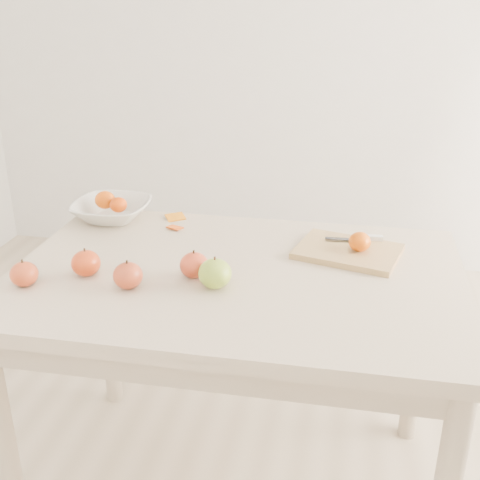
# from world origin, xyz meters

# --- Properties ---
(table) EXTENTS (1.20, 0.80, 0.75)m
(table) POSITION_xyz_m (0.00, 0.00, 0.65)
(table) COLOR beige
(table) RESTS_ON ground
(cutting_board) EXTENTS (0.32, 0.27, 0.02)m
(cutting_board) POSITION_xyz_m (0.29, 0.17, 0.76)
(cutting_board) COLOR tan
(cutting_board) RESTS_ON table
(board_tangerine) EXTENTS (0.06, 0.06, 0.05)m
(board_tangerine) POSITION_xyz_m (0.32, 0.16, 0.80)
(board_tangerine) COLOR #CE5C07
(board_tangerine) RESTS_ON cutting_board
(fruit_bowl) EXTENTS (0.24, 0.24, 0.06)m
(fruit_bowl) POSITION_xyz_m (-0.47, 0.31, 0.78)
(fruit_bowl) COLOR silver
(fruit_bowl) RESTS_ON table
(bowl_tangerine_near) EXTENTS (0.07, 0.07, 0.06)m
(bowl_tangerine_near) POSITION_xyz_m (-0.50, 0.32, 0.81)
(bowl_tangerine_near) COLOR #D85B07
(bowl_tangerine_near) RESTS_ON fruit_bowl
(bowl_tangerine_far) EXTENTS (0.06, 0.06, 0.05)m
(bowl_tangerine_far) POSITION_xyz_m (-0.44, 0.29, 0.81)
(bowl_tangerine_far) COLOR #DD5407
(bowl_tangerine_far) RESTS_ON fruit_bowl
(orange_peel_a) EXTENTS (0.07, 0.07, 0.01)m
(orange_peel_a) POSITION_xyz_m (-0.27, 0.34, 0.75)
(orange_peel_a) COLOR orange
(orange_peel_a) RESTS_ON table
(orange_peel_b) EXTENTS (0.05, 0.05, 0.01)m
(orange_peel_b) POSITION_xyz_m (-0.25, 0.26, 0.75)
(orange_peel_b) COLOR #DB500F
(orange_peel_b) RESTS_ON table
(paring_knife) EXTENTS (0.17, 0.05, 0.01)m
(paring_knife) POSITION_xyz_m (0.34, 0.24, 0.78)
(paring_knife) COLOR white
(paring_knife) RESTS_ON cutting_board
(apple_green) EXTENTS (0.08, 0.08, 0.08)m
(apple_green) POSITION_xyz_m (-0.04, -0.10, 0.79)
(apple_green) COLOR #69A022
(apple_green) RESTS_ON table
(apple_red_d) EXTENTS (0.07, 0.07, 0.06)m
(apple_red_d) POSITION_xyz_m (-0.51, -0.18, 0.78)
(apple_red_d) COLOR maroon
(apple_red_d) RESTS_ON table
(apple_red_e) EXTENTS (0.08, 0.08, 0.07)m
(apple_red_e) POSITION_xyz_m (-0.10, -0.05, 0.78)
(apple_red_e) COLOR #99020E
(apple_red_e) RESTS_ON table
(apple_red_c) EXTENTS (0.08, 0.08, 0.07)m
(apple_red_c) POSITION_xyz_m (-0.25, -0.14, 0.78)
(apple_red_c) COLOR maroon
(apple_red_c) RESTS_ON table
(apple_red_b) EXTENTS (0.08, 0.08, 0.07)m
(apple_red_b) POSITION_xyz_m (-0.38, -0.09, 0.78)
(apple_red_b) COLOR #971804
(apple_red_b) RESTS_ON table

